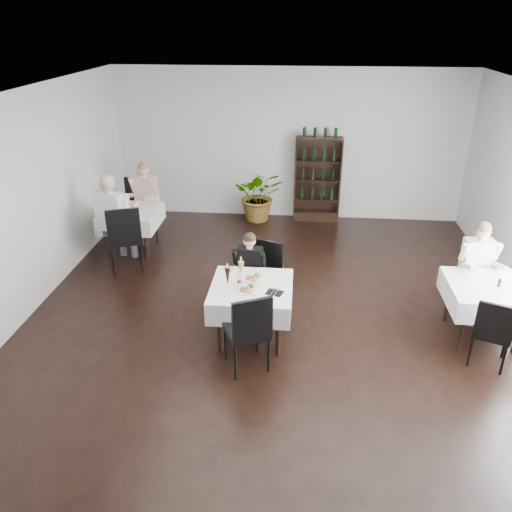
{
  "coord_description": "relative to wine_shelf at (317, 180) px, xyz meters",
  "views": [
    {
      "loc": [
        0.27,
        -5.49,
        3.87
      ],
      "look_at": [
        -0.26,
        0.2,
        1.1
      ],
      "focal_mm": 35.0,
      "sensor_mm": 36.0,
      "label": 1
    }
  ],
  "objects": [
    {
      "name": "room_shell",
      "position": [
        -0.6,
        -4.31,
        0.65
      ],
      "size": [
        9.0,
        9.0,
        9.0
      ],
      "color": "black",
      "rests_on": "ground"
    },
    {
      "name": "wine_shelf",
      "position": [
        0.0,
        0.0,
        0.0
      ],
      "size": [
        0.9,
        0.28,
        1.75
      ],
      "color": "black",
      "rests_on": "ground"
    },
    {
      "name": "main_table",
      "position": [
        -0.9,
        -4.31,
        -0.23
      ],
      "size": [
        1.03,
        1.03,
        0.77
      ],
      "color": "black",
      "rests_on": "ground"
    },
    {
      "name": "left_table",
      "position": [
        -3.3,
        -1.81,
        -0.23
      ],
      "size": [
        0.98,
        0.98,
        0.77
      ],
      "color": "black",
      "rests_on": "ground"
    },
    {
      "name": "right_table",
      "position": [
        2.1,
        -4.01,
        -0.23
      ],
      "size": [
        0.98,
        0.98,
        0.77
      ],
      "color": "black",
      "rests_on": "ground"
    },
    {
      "name": "potted_tree",
      "position": [
        -1.17,
        -0.12,
        -0.31
      ],
      "size": [
        1.03,
        0.91,
        1.07
      ],
      "primitive_type": "imported",
      "rotation": [
        0.0,
        0.0,
        0.08
      ],
      "color": "#2E5D20",
      "rests_on": "ground"
    },
    {
      "name": "main_chair_far",
      "position": [
        -0.79,
        -3.56,
        -0.27
      ],
      "size": [
        0.59,
        0.6,
        1.01
      ],
      "color": "black",
      "rests_on": "ground"
    },
    {
      "name": "main_chair_near",
      "position": [
        -0.86,
        -5.0,
        -0.25
      ],
      "size": [
        0.63,
        0.64,
        1.05
      ],
      "color": "black",
      "rests_on": "ground"
    },
    {
      "name": "left_chair_far",
      "position": [
        -3.43,
        -1.15,
        -0.21
      ],
      "size": [
        0.57,
        0.58,
        1.11
      ],
      "color": "black",
      "rests_on": "ground"
    },
    {
      "name": "left_chair_near",
      "position": [
        -3.14,
        -2.63,
        -0.19
      ],
      "size": [
        0.68,
        0.69,
        1.15
      ],
      "color": "black",
      "rests_on": "ground"
    },
    {
      "name": "right_chair_far",
      "position": [
        2.18,
        -3.37,
        -0.35
      ],
      "size": [
        0.44,
        0.44,
        0.87
      ],
      "color": "black",
      "rests_on": "ground"
    },
    {
      "name": "right_chair_near",
      "position": [
        2.0,
        -4.65,
        -0.32
      ],
      "size": [
        0.55,
        0.55,
        0.92
      ],
      "color": "black",
      "rests_on": "ground"
    },
    {
      "name": "diner_main",
      "position": [
        -1.0,
        -3.73,
        -0.13
      ],
      "size": [
        0.49,
        0.51,
        1.23
      ],
      "color": "#45454D",
      "rests_on": "ground"
    },
    {
      "name": "diner_left_far",
      "position": [
        -3.21,
        -1.27,
        0.01
      ],
      "size": [
        0.61,
        0.65,
        1.47
      ],
      "color": "#45454D",
      "rests_on": "ground"
    },
    {
      "name": "diner_left_near",
      "position": [
        -3.38,
        -2.36,
        0.08
      ],
      "size": [
        0.65,
        0.68,
        1.6
      ],
      "color": "#45454D",
      "rests_on": "ground"
    },
    {
      "name": "diner_right_far",
      "position": [
        2.13,
        -3.47,
        -0.04
      ],
      "size": [
        0.55,
        0.56,
        1.39
      ],
      "color": "#45454D",
      "rests_on": "ground"
    },
    {
      "name": "plate_far",
      "position": [
        -0.89,
        -4.14,
        -0.06
      ],
      "size": [
        0.3,
        0.3,
        0.08
      ],
      "color": "white",
      "rests_on": "main_table"
    },
    {
      "name": "plate_near",
      "position": [
        -0.94,
        -4.44,
        -0.06
      ],
      "size": [
        0.27,
        0.27,
        0.08
      ],
      "color": "white",
      "rests_on": "main_table"
    },
    {
      "name": "pilsner_dark",
      "position": [
        -1.2,
        -4.33,
        0.05
      ],
      "size": [
        0.07,
        0.07,
        0.31
      ],
      "color": "black",
      "rests_on": "main_table"
    },
    {
      "name": "pilsner_lager",
      "position": [
        -1.05,
        -4.17,
        0.06
      ],
      "size": [
        0.08,
        0.08,
        0.33
      ],
      "color": "#BB852F",
      "rests_on": "main_table"
    },
    {
      "name": "coke_bottle",
      "position": [
        -1.05,
        -4.33,
        0.01
      ],
      "size": [
        0.06,
        0.06,
        0.23
      ],
      "color": "silver",
      "rests_on": "main_table"
    },
    {
      "name": "napkin_cutlery",
      "position": [
        -0.6,
        -4.47,
        -0.07
      ],
      "size": [
        0.24,
        0.22,
        0.02
      ],
      "color": "black",
      "rests_on": "main_table"
    },
    {
      "name": "pepper_mill",
      "position": [
        2.22,
        -4.04,
        -0.02
      ],
      "size": [
        0.05,
        0.05,
        0.1
      ],
      "primitive_type": "cylinder",
      "rotation": [
        0.0,
        0.0,
        -0.13
      ],
      "color": "black",
      "rests_on": "right_table"
    }
  ]
}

